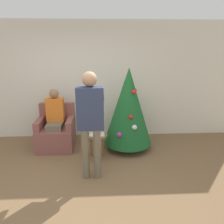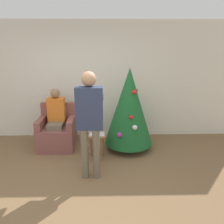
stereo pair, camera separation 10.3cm
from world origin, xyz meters
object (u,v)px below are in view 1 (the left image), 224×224
christmas_tree (128,106)px  person_standing (90,116)px  armchair (56,133)px  person_seated (55,116)px  side_stool (97,139)px

christmas_tree → person_standing: bearing=-125.1°
armchair → person_seated: person_seated is taller
person_seated → person_standing: person_standing is taller
christmas_tree → person_standing: (-0.74, -1.05, 0.14)m
person_seated → side_stool: 1.07m
person_standing → side_stool: (0.08, 0.62, -0.67)m
person_seated → person_standing: bearing=-54.2°
armchair → person_seated: size_ratio=0.73×
person_standing → armchair: bearing=125.3°
person_seated → person_standing: 1.44m
armchair → person_standing: bearing=-54.7°
person_standing → side_stool: 0.92m
person_standing → side_stool: size_ratio=3.66×
person_seated → christmas_tree: bearing=-3.0°
christmas_tree → person_standing: size_ratio=0.98×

